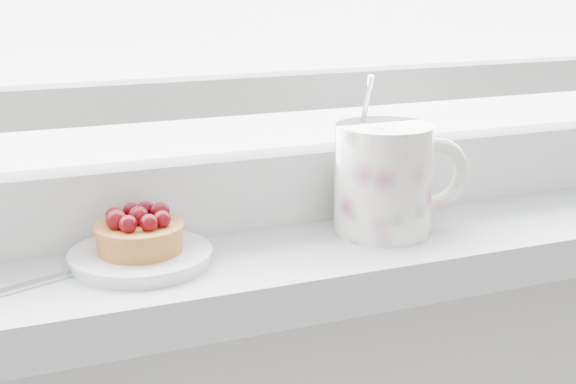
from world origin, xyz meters
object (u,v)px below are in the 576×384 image
saucer (141,257)px  floral_mug (387,177)px  raspberry_tart (139,232)px  fork (52,278)px

saucer → floral_mug: floral_mug is taller
saucer → raspberry_tart: 0.02m
floral_mug → fork: bearing=-179.0°
saucer → raspberry_tart: raspberry_tart is taller
saucer → floral_mug: 0.24m
raspberry_tart → floral_mug: 0.24m
saucer → fork: size_ratio=0.70×
fork → floral_mug: bearing=1.0°
raspberry_tart → fork: size_ratio=0.43×
fork → saucer: bearing=7.4°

